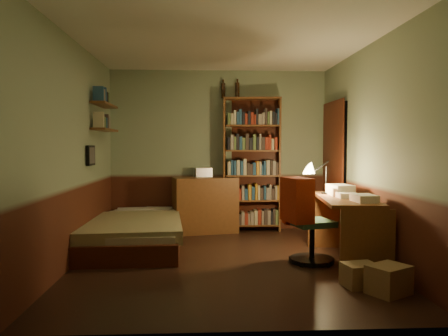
{
  "coord_description": "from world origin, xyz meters",
  "views": [
    {
      "loc": [
        -0.27,
        -5.15,
        1.37
      ],
      "look_at": [
        0.0,
        0.25,
        1.1
      ],
      "focal_mm": 35.0,
      "sensor_mm": 36.0,
      "label": 1
    }
  ],
  "objects_px": {
    "office_chair": "(312,223)",
    "cardboard_box_a": "(389,280)",
    "bookshelf": "(252,165)",
    "desk": "(346,229)",
    "mini_stereo": "(203,172)",
    "cardboard_box_b": "(360,275)",
    "desk_lamp": "(326,171)",
    "bed": "(135,222)",
    "dresser": "(205,205)"
  },
  "relations": [
    {
      "from": "office_chair",
      "to": "cardboard_box_a",
      "type": "relative_size",
      "value": 2.6
    },
    {
      "from": "bookshelf",
      "to": "desk",
      "type": "xyz_separation_m",
      "value": [
        0.91,
        -1.91,
        -0.69
      ]
    },
    {
      "from": "mini_stereo",
      "to": "office_chair",
      "type": "distance_m",
      "value": 2.43
    },
    {
      "from": "bookshelf",
      "to": "cardboard_box_a",
      "type": "distance_m",
      "value": 3.36
    },
    {
      "from": "mini_stereo",
      "to": "cardboard_box_b",
      "type": "bearing_deg",
      "value": -76.88
    },
    {
      "from": "cardboard_box_b",
      "to": "mini_stereo",
      "type": "bearing_deg",
      "value": 117.75
    },
    {
      "from": "desk",
      "to": "desk_lamp",
      "type": "height_order",
      "value": "desk_lamp"
    },
    {
      "from": "bed",
      "to": "desk",
      "type": "relative_size",
      "value": 1.58
    },
    {
      "from": "office_chair",
      "to": "bookshelf",
      "type": "bearing_deg",
      "value": 89.85
    },
    {
      "from": "bed",
      "to": "office_chair",
      "type": "relative_size",
      "value": 2.42
    },
    {
      "from": "office_chair",
      "to": "cardboard_box_b",
      "type": "xyz_separation_m",
      "value": [
        0.25,
        -0.9,
        -0.35
      ]
    },
    {
      "from": "dresser",
      "to": "desk_lamp",
      "type": "relative_size",
      "value": 1.7
    },
    {
      "from": "dresser",
      "to": "mini_stereo",
      "type": "xyz_separation_m",
      "value": [
        -0.03,
        0.12,
        0.51
      ]
    },
    {
      "from": "dresser",
      "to": "desk_lamp",
      "type": "bearing_deg",
      "value": -55.46
    },
    {
      "from": "cardboard_box_a",
      "to": "cardboard_box_b",
      "type": "height_order",
      "value": "cardboard_box_a"
    },
    {
      "from": "bookshelf",
      "to": "office_chair",
      "type": "bearing_deg",
      "value": -71.31
    },
    {
      "from": "desk_lamp",
      "to": "desk",
      "type": "bearing_deg",
      "value": -63.81
    },
    {
      "from": "cardboard_box_b",
      "to": "cardboard_box_a",
      "type": "bearing_deg",
      "value": -50.66
    },
    {
      "from": "office_chair",
      "to": "dresser",
      "type": "bearing_deg",
      "value": 109.46
    },
    {
      "from": "mini_stereo",
      "to": "cardboard_box_b",
      "type": "distance_m",
      "value": 3.39
    },
    {
      "from": "cardboard_box_b",
      "to": "bed",
      "type": "bearing_deg",
      "value": 142.58
    },
    {
      "from": "dresser",
      "to": "desk_lamp",
      "type": "height_order",
      "value": "desk_lamp"
    },
    {
      "from": "cardboard_box_a",
      "to": "desk_lamp",
      "type": "bearing_deg",
      "value": 95.07
    },
    {
      "from": "dresser",
      "to": "cardboard_box_b",
      "type": "distance_m",
      "value": 3.18
    },
    {
      "from": "bed",
      "to": "cardboard_box_a",
      "type": "relative_size",
      "value": 6.27
    },
    {
      "from": "bed",
      "to": "bookshelf",
      "type": "xyz_separation_m",
      "value": [
        1.72,
        0.99,
        0.74
      ]
    },
    {
      "from": "bookshelf",
      "to": "desk",
      "type": "distance_m",
      "value": 2.22
    },
    {
      "from": "cardboard_box_b",
      "to": "desk_lamp",
      "type": "bearing_deg",
      "value": 88.16
    },
    {
      "from": "bookshelf",
      "to": "cardboard_box_a",
      "type": "bearing_deg",
      "value": -68.63
    },
    {
      "from": "cardboard_box_b",
      "to": "desk",
      "type": "bearing_deg",
      "value": 79.93
    },
    {
      "from": "bed",
      "to": "dresser",
      "type": "relative_size",
      "value": 2.27
    },
    {
      "from": "desk",
      "to": "cardboard_box_a",
      "type": "bearing_deg",
      "value": -82.73
    },
    {
      "from": "desk_lamp",
      "to": "cardboard_box_a",
      "type": "height_order",
      "value": "desk_lamp"
    },
    {
      "from": "bed",
      "to": "dresser",
      "type": "xyz_separation_m",
      "value": [
        0.96,
        0.9,
        0.11
      ]
    },
    {
      "from": "cardboard_box_a",
      "to": "dresser",
      "type": "bearing_deg",
      "value": 119.18
    },
    {
      "from": "dresser",
      "to": "bookshelf",
      "type": "bearing_deg",
      "value": -6.33
    },
    {
      "from": "desk",
      "to": "office_chair",
      "type": "bearing_deg",
      "value": -165.05
    },
    {
      "from": "desk",
      "to": "office_chair",
      "type": "relative_size",
      "value": 1.53
    },
    {
      "from": "bed",
      "to": "desk_lamp",
      "type": "bearing_deg",
      "value": -13.69
    },
    {
      "from": "bookshelf",
      "to": "dresser",
      "type": "bearing_deg",
      "value": -168.81
    },
    {
      "from": "bed",
      "to": "cardboard_box_a",
      "type": "bearing_deg",
      "value": -40.48
    },
    {
      "from": "cardboard_box_b",
      "to": "bookshelf",
      "type": "bearing_deg",
      "value": 104.38
    },
    {
      "from": "bookshelf",
      "to": "office_chair",
      "type": "height_order",
      "value": "bookshelf"
    },
    {
      "from": "bed",
      "to": "dresser",
      "type": "distance_m",
      "value": 1.32
    },
    {
      "from": "dresser",
      "to": "bookshelf",
      "type": "relative_size",
      "value": 0.46
    },
    {
      "from": "desk",
      "to": "cardboard_box_b",
      "type": "xyz_separation_m",
      "value": [
        -0.17,
        -0.96,
        -0.27
      ]
    },
    {
      "from": "dresser",
      "to": "cardboard_box_b",
      "type": "relative_size",
      "value": 3.09
    },
    {
      "from": "cardboard_box_a",
      "to": "cardboard_box_b",
      "type": "relative_size",
      "value": 1.12
    },
    {
      "from": "bed",
      "to": "desk",
      "type": "bearing_deg",
      "value": -21.21
    },
    {
      "from": "dresser",
      "to": "bookshelf",
      "type": "height_order",
      "value": "bookshelf"
    }
  ]
}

